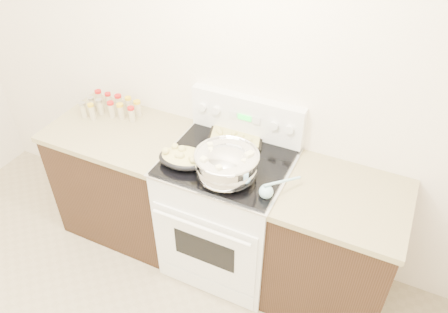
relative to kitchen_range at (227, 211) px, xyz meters
The scene contains 9 objects.
counter_left 0.83m from the kitchen_range, behind, with size 0.93×0.67×0.92m.
counter_right 0.73m from the kitchen_range, ahead, with size 0.73×0.67×0.92m.
kitchen_range is the anchor object (origin of this frame).
mixing_bowl 0.57m from the kitchen_range, 67.36° to the right, with size 0.47×0.47×0.22m.
roasting_pan 0.57m from the kitchen_range, 144.67° to the right, with size 0.35×0.27×0.11m.
baking_sheet 0.52m from the kitchen_range, 102.26° to the left, with size 0.41×0.34×0.06m.
wooden_spoon 0.48m from the kitchen_range, 114.32° to the right, with size 0.12×0.24×0.04m.
blue_ladle 0.62m from the kitchen_range, 30.43° to the right, with size 0.18×0.24×0.10m.
spice_jars 1.10m from the kitchen_range, behind, with size 0.39×0.23×0.13m.
Camera 1 is at (1.23, -0.48, 2.62)m, focal length 35.00 mm.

